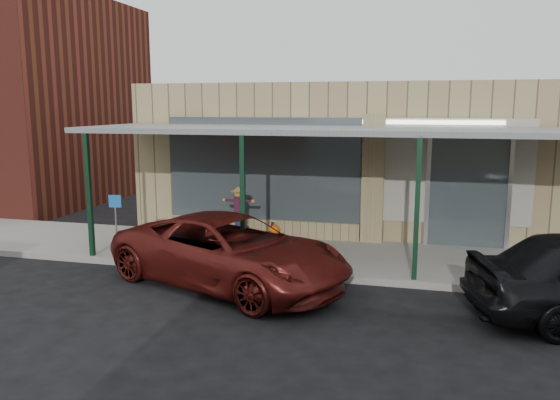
% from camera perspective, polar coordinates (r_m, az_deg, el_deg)
% --- Properties ---
extents(ground, '(120.00, 120.00, 0.00)m').
position_cam_1_polar(ground, '(9.61, 2.62, -12.17)').
color(ground, black).
rests_on(ground, ground).
extents(sidewalk, '(40.00, 3.20, 0.15)m').
position_cam_1_polar(sidewalk, '(12.95, 5.84, -6.01)').
color(sidewalk, gray).
rests_on(sidewalk, ground).
extents(storefront, '(12.00, 6.25, 4.20)m').
position_cam_1_polar(storefront, '(17.06, 8.19, 4.66)').
color(storefront, tan).
rests_on(storefront, ground).
extents(awning, '(12.00, 3.00, 3.04)m').
position_cam_1_polar(awning, '(12.44, 6.05, 7.06)').
color(awning, slate).
rests_on(awning, ground).
extents(block_buildings_near, '(61.00, 8.00, 8.00)m').
position_cam_1_polar(block_buildings_near, '(17.94, 15.17, 10.02)').
color(block_buildings_near, maroon).
rests_on(block_buildings_near, ground).
extents(barrel_scarecrow, '(0.82, 0.73, 1.43)m').
position_cam_1_polar(barrel_scarecrow, '(14.05, -4.34, -2.39)').
color(barrel_scarecrow, '#442C1B').
rests_on(barrel_scarecrow, sidewalk).
extents(barrel_pumpkin, '(0.60, 0.60, 0.69)m').
position_cam_1_polar(barrel_pumpkin, '(13.12, -0.62, -4.31)').
color(barrel_pumpkin, '#442C1B').
rests_on(barrel_pumpkin, sidewalk).
extents(handicap_sign, '(0.29, 0.07, 1.41)m').
position_cam_1_polar(handicap_sign, '(13.27, -16.79, -1.64)').
color(handicap_sign, gray).
rests_on(handicap_sign, sidewalk).
extents(car_maroon, '(5.59, 4.07, 1.41)m').
position_cam_1_polar(car_maroon, '(11.09, -5.28, -5.33)').
color(car_maroon, '#561511').
rests_on(car_maroon, ground).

